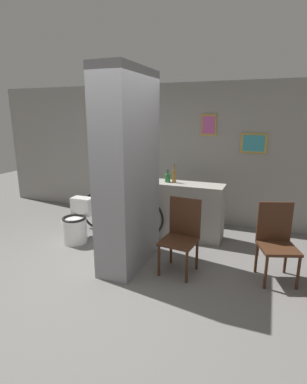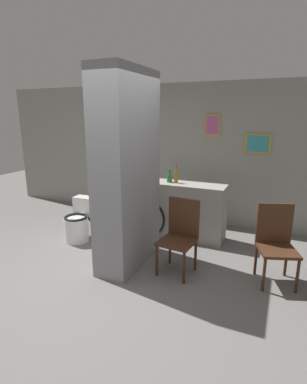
{
  "view_description": "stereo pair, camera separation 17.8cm",
  "coord_description": "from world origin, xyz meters",
  "px_view_note": "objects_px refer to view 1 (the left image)",
  "views": [
    {
      "loc": [
        1.81,
        -2.92,
        2.04
      ],
      "look_at": [
        0.27,
        0.96,
        0.95
      ],
      "focal_mm": 28.0,
      "sensor_mm": 36.0,
      "label": 1
    },
    {
      "loc": [
        1.97,
        -2.85,
        2.04
      ],
      "look_at": [
        0.27,
        0.96,
        0.95
      ],
      "focal_mm": 28.0,
      "sensor_mm": 36.0,
      "label": 2
    }
  ],
  "objects_px": {
    "toilet": "(76,224)",
    "chair_by_doorway": "(276,239)",
    "bicycle": "(120,214)",
    "chair_near_pillar": "(181,233)",
    "bottle_tall": "(174,176)"
  },
  "relations": [
    {
      "from": "bottle_tall",
      "to": "toilet",
      "type": "bearing_deg",
      "value": -149.26
    },
    {
      "from": "toilet",
      "to": "bicycle",
      "type": "xyz_separation_m",
      "value": [
        0.52,
        0.56,
        0.06
      ]
    },
    {
      "from": "toilet",
      "to": "chair_by_doorway",
      "type": "distance_m",
      "value": 3.03
    },
    {
      "from": "toilet",
      "to": "chair_near_pillar",
      "type": "height_order",
      "value": "chair_near_pillar"
    },
    {
      "from": "chair_near_pillar",
      "to": "bottle_tall",
      "type": "height_order",
      "value": "bottle_tall"
    },
    {
      "from": "toilet",
      "to": "bicycle",
      "type": "relative_size",
      "value": 0.43
    },
    {
      "from": "toilet",
      "to": "chair_near_pillar",
      "type": "bearing_deg",
      "value": -8.57
    },
    {
      "from": "chair_near_pillar",
      "to": "bottle_tall",
      "type": "distance_m",
      "value": 1.31
    },
    {
      "from": "toilet",
      "to": "chair_by_doorway",
      "type": "height_order",
      "value": "chair_by_doorway"
    },
    {
      "from": "chair_near_pillar",
      "to": "chair_by_doorway",
      "type": "relative_size",
      "value": 1.0
    },
    {
      "from": "bicycle",
      "to": "toilet",
      "type": "bearing_deg",
      "value": -132.62
    },
    {
      "from": "toilet",
      "to": "bicycle",
      "type": "bearing_deg",
      "value": 47.38
    },
    {
      "from": "bicycle",
      "to": "chair_near_pillar",
      "type": "bearing_deg",
      "value": -32.07
    },
    {
      "from": "chair_by_doorway",
      "to": "bicycle",
      "type": "xyz_separation_m",
      "value": [
        -2.51,
        0.59,
        -0.17
      ]
    },
    {
      "from": "toilet",
      "to": "chair_by_doorway",
      "type": "relative_size",
      "value": 0.71
    }
  ]
}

